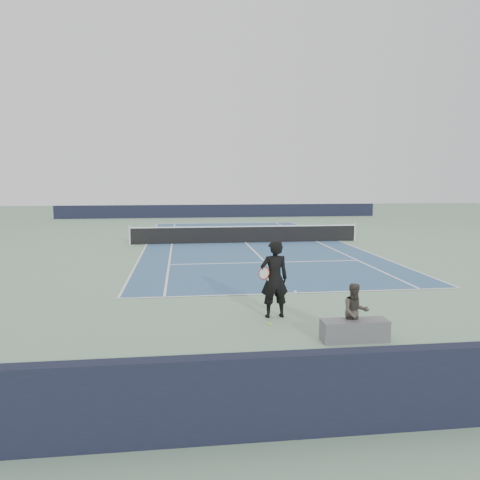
{
  "coord_description": "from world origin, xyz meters",
  "views": [
    {
      "loc": [
        -3.55,
        -25.88,
        3.56
      ],
      "look_at": [
        -1.21,
        -7.13,
        1.1
      ],
      "focal_mm": 35.0,
      "sensor_mm": 36.0,
      "label": 1
    }
  ],
  "objects": [
    {
      "name": "windscreen_far",
      "position": [
        0.0,
        17.88,
        0.6
      ],
      "size": [
        30.0,
        0.25,
        1.2
      ],
      "primitive_type": "cube",
      "color": "black",
      "rests_on": "ground"
    },
    {
      "name": "tennis_player",
      "position": [
        -1.21,
        -14.27,
        1.01
      ],
      "size": [
        0.85,
        0.61,
        2.02
      ],
      "color": "black",
      "rests_on": "ground"
    },
    {
      "name": "tennis_net",
      "position": [
        0.0,
        0.0,
        0.5
      ],
      "size": [
        12.9,
        0.1,
        1.07
      ],
      "color": "silver",
      "rests_on": "ground"
    },
    {
      "name": "tennis_ball",
      "position": [
        -1.45,
        -14.96,
        0.03
      ],
      "size": [
        0.07,
        0.07,
        0.07
      ],
      "primitive_type": "sphere",
      "color": "yellow",
      "rests_on": "ground"
    },
    {
      "name": "spectator_bench",
      "position": [
        0.21,
        -16.27,
        0.46
      ],
      "size": [
        1.5,
        0.53,
        1.29
      ],
      "color": "#5B5A5F",
      "rests_on": "ground"
    },
    {
      "name": "court_surface",
      "position": [
        0.0,
        0.0,
        0.01
      ],
      "size": [
        10.97,
        23.77,
        0.01
      ],
      "primitive_type": "cube",
      "color": "#365880",
      "rests_on": "ground"
    },
    {
      "name": "ground",
      "position": [
        0.0,
        0.0,
        0.0
      ],
      "size": [
        80.0,
        80.0,
        0.0
      ],
      "primitive_type": "plane",
      "color": "gray"
    },
    {
      "name": "windscreen_near",
      "position": [
        0.0,
        -19.88,
        0.6
      ],
      "size": [
        30.0,
        0.25,
        1.2
      ],
      "primitive_type": "cube",
      "color": "black",
      "rests_on": "ground"
    }
  ]
}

